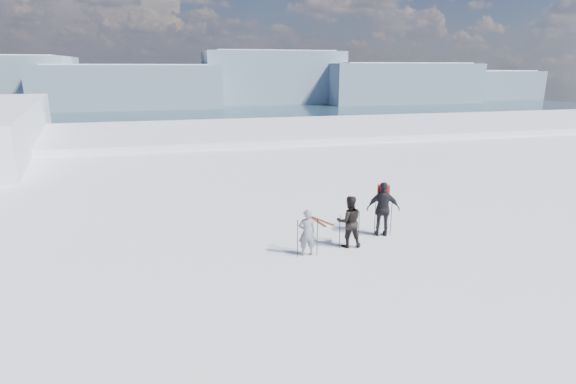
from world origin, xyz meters
The scene contains 8 objects.
lake_basin centered at (0.00, 30.00, -6.50)m, with size 820.00×820.00×71.62m.
far_mountain_range centered at (29.60, 454.78, -7.19)m, with size 770.00×110.00×53.00m.
skier_grey centered at (-1.72, 2.08, 0.76)m, with size 0.56×0.36×1.52m, color gray.
skier_dark centered at (-0.16, 2.44, 0.88)m, with size 0.85×0.66×1.75m, color black.
skier_pack centered at (1.38, 3.09, 0.98)m, with size 1.15×0.48×1.96m, color black.
backpack centered at (1.46, 3.32, 2.25)m, with size 0.42×0.23×0.58m, color red.
ski_poles centered at (-0.15, 2.48, 0.62)m, with size 3.77×1.11×1.36m.
skis_loose centered at (-0.34, 5.25, 0.01)m, with size 0.76×1.69×0.03m.
Camera 1 is at (-5.60, -10.63, 5.77)m, focal length 28.00 mm.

